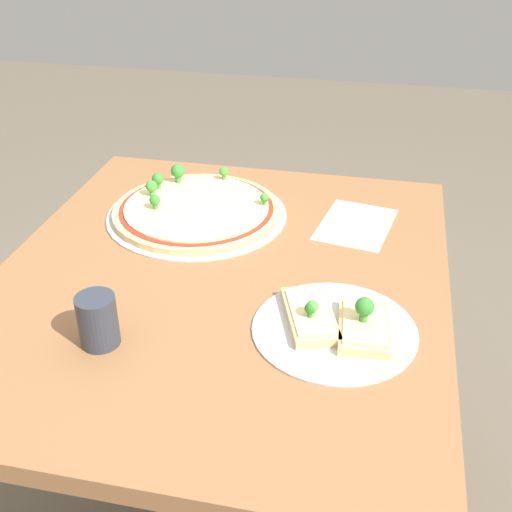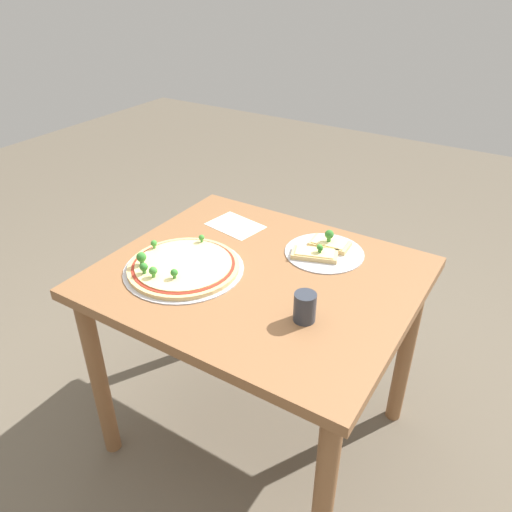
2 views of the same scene
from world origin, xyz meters
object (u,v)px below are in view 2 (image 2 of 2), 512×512
(pizza_tray_slice, at_px, (323,250))
(drinking_cup, at_px, (305,307))
(dining_table, at_px, (258,301))
(pizza_tray_whole, at_px, (183,266))

(pizza_tray_slice, bearing_deg, drinking_cup, 107.42)
(dining_table, height_order, pizza_tray_whole, pizza_tray_whole)
(dining_table, bearing_deg, pizza_tray_slice, -117.90)
(dining_table, bearing_deg, pizza_tray_whole, 27.04)
(drinking_cup, bearing_deg, pizza_tray_slice, -72.58)
(pizza_tray_whole, height_order, pizza_tray_slice, pizza_tray_whole)
(pizza_tray_slice, bearing_deg, pizza_tray_whole, 45.06)
(drinking_cup, bearing_deg, dining_table, -29.73)
(dining_table, height_order, pizza_tray_slice, pizza_tray_slice)
(pizza_tray_slice, height_order, drinking_cup, drinking_cup)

